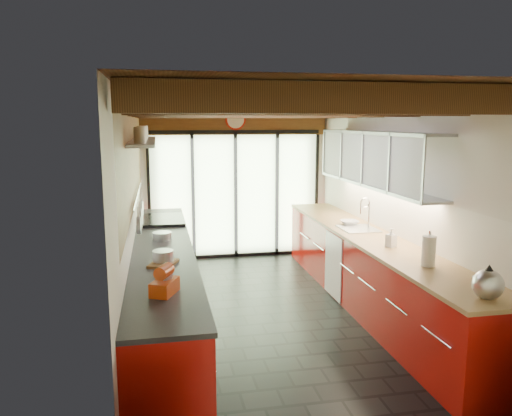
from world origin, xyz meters
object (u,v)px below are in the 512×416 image
Objects in this scene: bowl at (350,223)px; soap_bottle at (391,238)px; paper_towel at (429,252)px; stand_mixer at (164,282)px; kettle at (488,283)px.

soap_bottle is at bearing -90.00° from bowl.
paper_towel is at bearing -90.00° from soap_bottle.
stand_mixer is 3.45m from bowl.
soap_bottle reaches higher than bowl.
bowl is at bearing 90.00° from soap_bottle.
kettle is (2.54, -0.61, 0.03)m from stand_mixer.
stand_mixer is 0.94× the size of kettle.
paper_towel reaches higher than soap_bottle.
paper_towel is at bearing 6.57° from stand_mixer.
kettle is at bearing -90.00° from bowl.
soap_bottle is (0.00, 0.80, -0.05)m from paper_towel.
bowl is at bearing 90.00° from kettle.
kettle is 0.94× the size of paper_towel.
kettle is 0.90m from paper_towel.
soap_bottle is (0.00, 1.69, -0.02)m from kettle.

